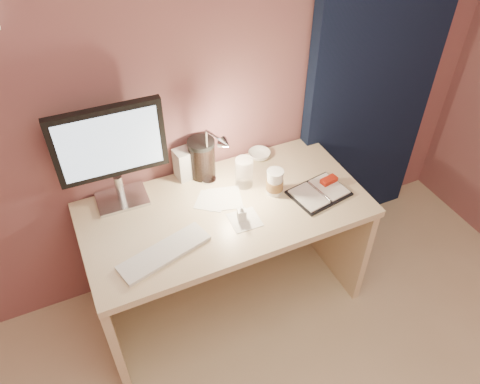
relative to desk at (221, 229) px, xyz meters
name	(u,v)px	position (x,y,z in m)	size (l,w,h in m)	color
room	(363,66)	(0.95, 0.24, 0.63)	(3.50, 3.50, 3.50)	#C6B28E
desk	(221,229)	(0.00, 0.00, 0.00)	(1.40, 0.70, 0.73)	beige
monitor	(111,148)	(-0.45, 0.18, 0.55)	(0.51, 0.19, 0.54)	silver
keyboard	(164,253)	(-0.36, -0.24, 0.23)	(0.42, 0.13, 0.02)	white
planner	(320,192)	(0.48, -0.18, 0.24)	(0.31, 0.25, 0.04)	black
paper_a	(245,220)	(0.05, -0.19, 0.23)	(0.14, 0.14, 0.00)	silver
paper_b	(224,198)	(0.02, -0.02, 0.23)	(0.17, 0.17, 0.00)	silver
paper_c	(211,201)	(-0.05, 0.00, 0.23)	(0.14, 0.14, 0.00)	silver
coffee_cup	(275,183)	(0.27, -0.08, 0.29)	(0.09, 0.09, 0.14)	silver
clear_cup	(244,172)	(0.16, 0.04, 0.31)	(0.09, 0.09, 0.16)	white
bowl	(259,155)	(0.33, 0.22, 0.24)	(0.12, 0.12, 0.04)	silver
lotion_bottle	(242,213)	(0.04, -0.18, 0.27)	(0.04, 0.04, 0.09)	silver
dark_jar	(202,160)	(-0.01, 0.21, 0.32)	(0.14, 0.14, 0.19)	black
product_box	(186,163)	(-0.09, 0.23, 0.31)	(0.11, 0.09, 0.17)	silver
desk_lamp	(208,159)	(-0.03, 0.07, 0.44)	(0.12, 0.21, 0.34)	silver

